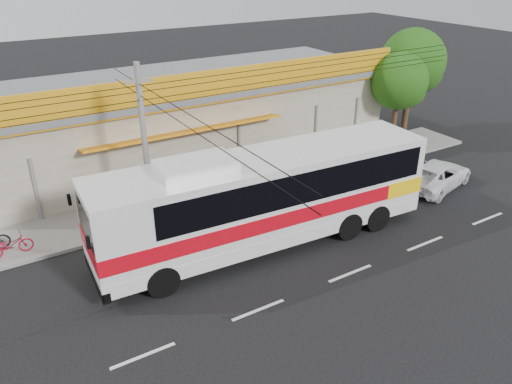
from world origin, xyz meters
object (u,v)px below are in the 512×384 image
utility_pole (140,95)px  tree_near (401,83)px  motorbike_red (10,245)px  tree_far (415,64)px  coach_bus (271,192)px  white_car (436,175)px

utility_pole → tree_near: 16.77m
utility_pole → tree_near: utility_pole is taller
motorbike_red → tree_far: (24.01, 2.51, 3.89)m
coach_bus → motorbike_red: 10.25m
tree_far → tree_near: bearing=-154.4°
coach_bus → white_car: coach_bus is taller
motorbike_red → tree_far: size_ratio=0.25×
motorbike_red → tree_far: 24.46m
tree_near → tree_far: (2.08, 1.00, 0.72)m
coach_bus → white_car: size_ratio=3.05×
utility_pole → coach_bus: bearing=-42.1°
white_car → tree_far: 9.04m
coach_bus → tree_near: size_ratio=2.48×
white_car → utility_pole: bearing=62.3°
utility_pole → tree_near: (16.47, 2.32, -2.10)m
motorbike_red → utility_pole: utility_pole is taller
utility_pole → tree_far: 18.90m
motorbike_red → tree_near: bearing=-87.3°
utility_pole → white_car: bearing=-13.5°
motorbike_red → tree_far: bearing=-85.3°
utility_pole → tree_far: (18.56, 3.32, -1.39)m
tree_far → motorbike_red: bearing=-174.0°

